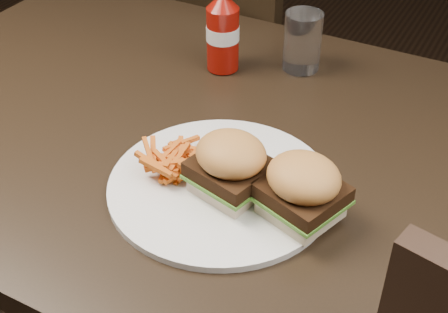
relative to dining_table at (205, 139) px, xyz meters
The scene contains 8 objects.
dining_table is the anchor object (origin of this frame).
chair_far 0.75m from the dining_table, 110.33° to the left, with size 0.44×0.44×0.04m, color black.
plate 0.15m from the dining_table, 51.76° to the right, with size 0.31×0.31×0.01m, color white.
sandwich_half_a 0.17m from the dining_table, 47.85° to the right, with size 0.09×0.08×0.02m, color #FCE2C8.
sandwich_half_b 0.25m from the dining_table, 29.73° to the right, with size 0.09×0.08×0.02m, color beige.
fries_pile 0.13m from the dining_table, 75.56° to the right, with size 0.10×0.10×0.04m, color #C76900, non-canonical shape.
ketchup_bottle 0.21m from the dining_table, 110.03° to the left, with size 0.06×0.06×0.12m, color maroon.
tumbler 0.27m from the dining_table, 77.00° to the left, with size 0.07×0.07×0.11m, color white.
Camera 1 is at (0.41, -0.70, 1.32)m, focal length 50.00 mm.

